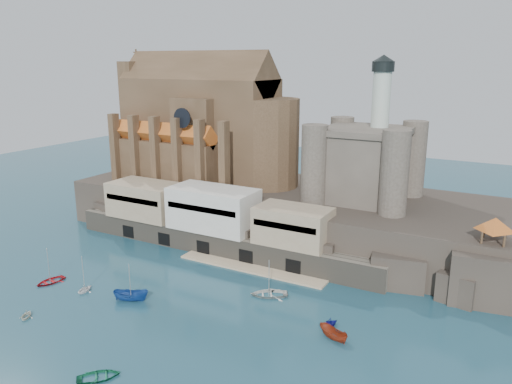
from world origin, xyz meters
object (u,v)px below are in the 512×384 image
object	(u,v)px
pavilion	(495,226)
boat_0	(50,282)
church	(206,129)
boat_2	(131,300)
castle_keep	(366,160)
boat_1	(26,318)

from	to	relation	value
pavilion	boat_0	size ratio (longest dim) A/B	1.23
church	pavilion	bearing A→B (deg)	-13.48
pavilion	boat_2	world-z (taller)	pavilion
castle_keep	boat_2	bearing A→B (deg)	-119.76
boat_1	castle_keep	bearing A→B (deg)	29.28
church	boat_2	distance (m)	52.00
church	pavilion	size ratio (longest dim) A/B	7.34
church	pavilion	xyz separation A→B (m)	(66.13, -15.85, -9.40)
church	boat_2	xyz separation A→B (m)	(15.19, -44.54, -22.13)
church	boat_1	xyz separation A→B (m)	(5.06, -56.60, -22.13)
boat_0	boat_1	size ratio (longest dim) A/B	1.80
pavilion	boat_1	bearing A→B (deg)	-146.29
pavilion	boat_2	size ratio (longest dim) A/B	1.08
boat_0	church	bearing A→B (deg)	97.48
boat_2	boat_1	bearing A→B (deg)	116.65
boat_1	boat_2	xyz separation A→B (m)	(10.13, 12.06, 0.00)
church	castle_keep	bearing A→B (deg)	-1.11
boat_2	castle_keep	bearing A→B (deg)	-53.09
boat_1	church	bearing A→B (deg)	66.58
church	boat_1	distance (m)	60.98
church	boat_2	size ratio (longest dim) A/B	7.95
castle_keep	boat_0	bearing A→B (deg)	-133.00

